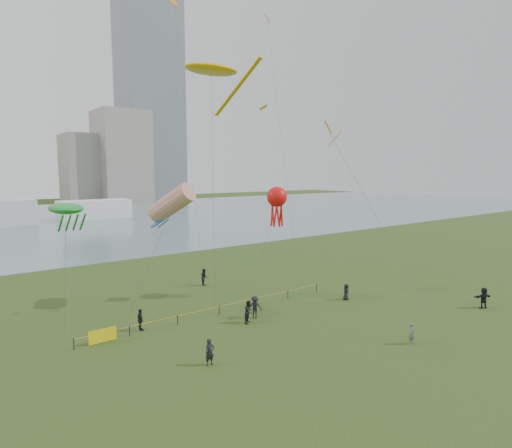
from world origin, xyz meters
TOP-DOWN VIEW (x-y plane):
  - ground_plane at (0.00, 0.00)m, footprint 400.00×400.00m
  - lake at (0.00, 100.00)m, footprint 400.00×120.00m
  - tower at (62.00, 168.00)m, footprint 24.00×24.00m
  - building_mid at (46.00, 162.00)m, footprint 20.00×20.00m
  - building_low at (32.00, 168.00)m, footprint 16.00×18.00m
  - pavilion_right at (14.00, 98.00)m, footprint 18.00×7.00m
  - fence at (-8.28, 12.42)m, footprint 24.07×0.07m
  - kite_flyer at (5.30, -1.41)m, footprint 0.64×0.49m
  - spectator_a at (-1.34, 9.23)m, footprint 1.16×1.09m
  - spectator_b at (-0.23, 9.87)m, footprint 1.41×1.31m
  - spectator_c at (-9.01, 13.09)m, footprint 0.47×1.02m
  - spectator_d at (9.96, 8.60)m, footprint 0.83×0.60m
  - spectator_e at (17.80, -0.76)m, footprint 1.84×1.22m
  - spectator_f at (-7.96, 4.58)m, footprint 0.65×0.44m
  - spectator_g at (1.95, 21.74)m, footprint 0.91×1.04m
  - kite_stingray at (1.25, 18.52)m, footprint 6.36×10.24m
  - kite_windsock at (-3.65, 17.96)m, footprint 6.76×5.17m
  - kite_creature at (-12.54, 19.19)m, footprint 2.67×5.57m
  - kite_octopus at (5.56, 13.83)m, footprint 6.23×3.08m
  - kite_delta at (8.53, 9.28)m, footprint 3.68×15.24m
  - small_kites at (-3.21, 23.43)m, footprint 30.18×6.44m

SIDE VIEW (x-z plane):
  - ground_plane at x=0.00m, z-range 0.00..0.00m
  - lake at x=0.00m, z-range -0.02..0.06m
  - fence at x=-8.28m, z-range 0.03..1.08m
  - kite_flyer at x=5.30m, z-range 0.00..1.57m
  - spectator_d at x=9.96m, z-range 0.00..1.57m
  - spectator_c at x=-9.01m, z-range 0.00..1.71m
  - spectator_f at x=-7.96m, z-range 0.00..1.74m
  - spectator_g at x=1.95m, z-range 0.00..1.81m
  - spectator_a at x=-1.34m, z-range 0.00..1.89m
  - spectator_e at x=17.80m, z-range 0.00..1.91m
  - spectator_b at x=-0.23m, z-range 0.00..1.91m
  - pavilion_right at x=14.00m, z-range 0.00..5.00m
  - kite_creature at x=-12.54m, z-range 4.41..14.19m
  - kite_windsock at x=-3.65m, z-range 3.74..15.11m
  - kite_octopus at x=5.56m, z-range 4.35..15.25m
  - building_low at x=32.00m, z-range 0.00..28.00m
  - kite_delta at x=8.53m, z-range 6.90..23.93m
  - building_mid at x=46.00m, z-range 0.00..38.00m
  - kite_stingray at x=1.25m, z-range 10.79..33.37m
  - small_kites at x=-3.21m, z-range 21.32..31.82m
  - tower at x=62.00m, z-range 0.00..120.00m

